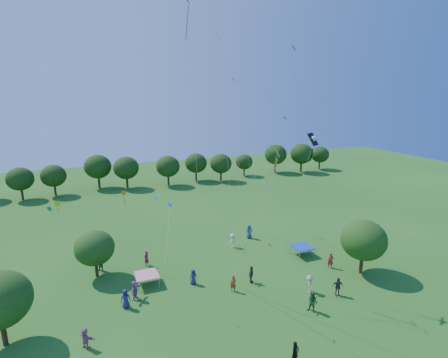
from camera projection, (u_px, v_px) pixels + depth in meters
The scene contains 38 objects.
near_tree_north at pixel (95, 248), 35.13m from camera, with size 3.95×3.95×4.95m.
near_tree_east at pixel (364, 240), 35.69m from camera, with size 4.60×4.60×5.77m.
treeline at pixel (136, 167), 68.84m from camera, with size 88.01×8.77×6.77m.
tent_red_stripe at pixel (147, 275), 34.13m from camera, with size 2.20×2.20×1.10m.
tent_blue at pixel (302, 247), 40.31m from camera, with size 2.20×2.20×1.10m.
man_in_black at pixel (295, 353), 24.22m from camera, with size 0.62×0.40×1.67m, color black.
crowd_person_0 at pixel (193, 277), 34.25m from camera, with size 0.78×0.42×1.58m, color navy.
crowd_person_1 at pixel (331, 261), 37.44m from camera, with size 0.63×0.40×1.68m, color maroon.
crowd_person_2 at pixel (100, 263), 36.65m from camera, with size 0.91×0.49×1.85m, color #214E29.
crowd_person_3 at pixel (309, 284), 32.81m from camera, with size 1.14×0.51×1.75m, color #AE9A8B.
crowd_person_4 at pixel (251, 275), 34.50m from camera, with size 1.04×0.47×1.77m, color #413934.
crowd_person_5 at pixel (85, 338), 25.68m from camera, with size 1.52×0.54×1.63m, color #AC6491.
crowd_person_6 at pixel (249, 231), 45.07m from camera, with size 0.90×0.49×1.83m, color navy.
crowd_person_7 at pixel (233, 284), 33.01m from camera, with size 0.60×0.39×1.61m, color maroon.
crowd_person_8 at pixel (312, 302), 29.85m from camera, with size 0.92×0.50×1.87m, color #275B29.
crowd_person_9 at pixel (233, 241), 42.44m from camera, with size 1.13×0.51×1.73m, color beige.
crowd_person_10 at pixel (338, 287), 32.33m from camera, with size 1.05×0.48×1.80m, color #3B312F.
crowd_person_11 at pixel (135, 290), 31.72m from camera, with size 1.71×0.61×1.83m, color #915796.
crowd_person_12 at pixel (126, 299), 30.47m from camera, with size 0.86×0.47×1.75m, color navy.
crowd_person_13 at pixel (146, 258), 37.89m from camera, with size 0.64×0.41×1.73m, color maroon.
pirate_kite at pixel (312, 142), 30.77m from camera, with size 3.45×1.99×13.60m.
red_high_kite at pixel (190, 55), 31.84m from camera, with size 1.72×8.06×25.70m.
small_kite_0 at pixel (120, 204), 36.57m from camera, with size 3.26×1.58×7.15m.
small_kite_1 at pixel (240, 116), 45.17m from camera, with size 2.17×5.37×18.89m.
small_kite_2 at pixel (62, 210), 37.71m from camera, with size 3.92×3.04×5.66m.
small_kite_3 at pixel (59, 219), 33.91m from camera, with size 3.79×2.43×6.58m.
small_kite_4 at pixel (169, 213), 41.88m from camera, with size 2.95×8.30×3.81m.
small_kite_5 at pixel (256, 169), 27.67m from camera, with size 0.39×5.49×16.96m.
small_kite_6 at pixel (159, 219), 29.99m from camera, with size 1.24×0.48×8.58m.
small_kite_7 at pixel (222, 93), 31.33m from camera, with size 1.11×3.11×22.19m.
small_kite_8 at pixel (238, 177), 40.13m from camera, with size 1.24×2.35×9.54m.
small_kite_9 at pixel (270, 175), 27.07m from camera, with size 1.28×6.08×13.05m.
small_kite_10 at pixel (261, 252), 28.75m from camera, with size 0.61×6.06×5.65m.
small_kite_11 at pixel (278, 150), 43.10m from camera, with size 2.12×1.28×14.26m.
small_kite_12 at pixel (243, 207), 27.81m from camera, with size 1.57×5.22×10.78m.
small_kite_13 at pixel (285, 100), 39.17m from camera, with size 1.00×4.24×21.95m.
small_kite_14 at pixel (220, 213), 41.75m from camera, with size 3.12×0.85×3.79m.
small_kite_15 at pixel (251, 146), 46.70m from camera, with size 0.60×5.19×12.04m.
Camera 1 is at (-11.26, -13.48, 18.41)m, focal length 28.00 mm.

